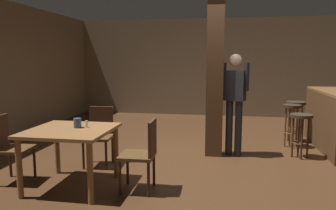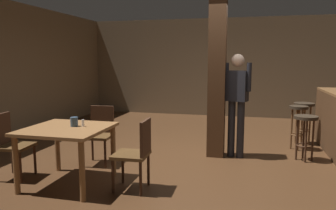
# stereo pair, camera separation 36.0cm
# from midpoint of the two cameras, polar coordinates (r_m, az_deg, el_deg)

# --- Properties ---
(ground_plane) EXTENTS (10.80, 10.80, 0.00)m
(ground_plane) POSITION_cam_midpoint_polar(r_m,az_deg,el_deg) (5.40, 3.82, -9.66)
(ground_plane) COLOR #422816
(wall_back) EXTENTS (8.00, 0.10, 2.80)m
(wall_back) POSITION_cam_midpoint_polar(r_m,az_deg,el_deg) (9.64, 6.84, 6.49)
(wall_back) COLOR #756047
(wall_back) RESTS_ON ground_plane
(pillar) EXTENTS (0.28, 0.28, 2.80)m
(pillar) POSITION_cam_midpoint_polar(r_m,az_deg,el_deg) (5.53, 6.36, 5.49)
(pillar) COLOR #422816
(pillar) RESTS_ON ground_plane
(dining_table) EXTENTS (1.02, 1.02, 0.76)m
(dining_table) POSITION_cam_midpoint_polar(r_m,az_deg,el_deg) (4.39, -18.86, -5.45)
(dining_table) COLOR brown
(dining_table) RESTS_ON ground_plane
(chair_east) EXTENTS (0.43, 0.43, 0.89)m
(chair_east) POSITION_cam_midpoint_polar(r_m,az_deg,el_deg) (4.09, -6.87, -8.04)
(chair_east) COLOR #4C3319
(chair_east) RESTS_ON ground_plane
(chair_west) EXTENTS (0.46, 0.46, 0.89)m
(chair_west) POSITION_cam_midpoint_polar(r_m,az_deg,el_deg) (4.93, -27.94, -6.19)
(chair_west) COLOR #4C3319
(chair_west) RESTS_ON ground_plane
(chair_north) EXTENTS (0.45, 0.45, 0.89)m
(chair_north) POSITION_cam_midpoint_polar(r_m,az_deg,el_deg) (5.23, -13.82, -4.70)
(chair_north) COLOR #4C3319
(chair_north) RESTS_ON ground_plane
(napkin_cup) EXTENTS (0.10, 0.10, 0.12)m
(napkin_cup) POSITION_cam_midpoint_polar(r_m,az_deg,el_deg) (4.40, -17.77, -3.01)
(napkin_cup) COLOR #33475B
(napkin_cup) RESTS_ON dining_table
(salt_shaker) EXTENTS (0.03, 0.03, 0.09)m
(salt_shaker) POSITION_cam_midpoint_polar(r_m,az_deg,el_deg) (4.37, -16.30, -3.23)
(salt_shaker) COLOR silver
(salt_shaker) RESTS_ON dining_table
(standing_person) EXTENTS (0.47, 0.30, 1.72)m
(standing_person) POSITION_cam_midpoint_polar(r_m,az_deg,el_deg) (5.55, 9.71, 1.32)
(standing_person) COLOR black
(standing_person) RESTS_ON ground_plane
(bar_counter) EXTENTS (0.56, 2.02, 1.07)m
(bar_counter) POSITION_cam_midpoint_polar(r_m,az_deg,el_deg) (6.53, 24.91, -2.37)
(bar_counter) COLOR brown
(bar_counter) RESTS_ON ground_plane
(bar_stool_near) EXTENTS (0.37, 0.37, 0.73)m
(bar_stool_near) POSITION_cam_midpoint_polar(r_m,az_deg,el_deg) (5.79, 20.53, -3.24)
(bar_stool_near) COLOR #2D2319
(bar_stool_near) RESTS_ON ground_plane
(bar_stool_mid) EXTENTS (0.32, 0.32, 0.80)m
(bar_stool_mid) POSITION_cam_midpoint_polar(r_m,az_deg,el_deg) (6.44, 19.27, -1.85)
(bar_stool_mid) COLOR #2D2319
(bar_stool_mid) RESTS_ON ground_plane
(bar_stool_far) EXTENTS (0.38, 0.38, 0.80)m
(bar_stool_far) POSITION_cam_midpoint_polar(r_m,az_deg,el_deg) (6.89, 19.96, -1.06)
(bar_stool_far) COLOR #2D2319
(bar_stool_far) RESTS_ON ground_plane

